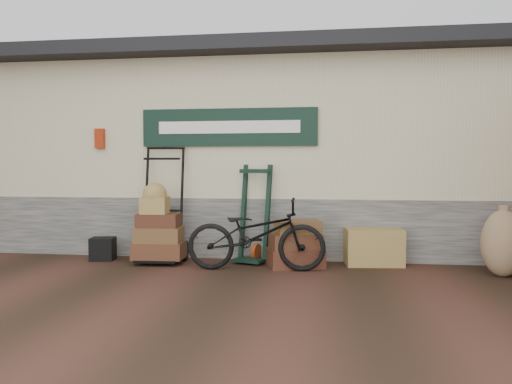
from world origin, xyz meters
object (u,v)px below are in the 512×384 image
green_barrow (254,214)px  bicycle (256,230)px  suitcase_stack (296,243)px  porter_trolley (162,203)px  black_trunk (103,249)px  wicker_hamper (373,246)px

green_barrow → bicycle: size_ratio=0.76×
suitcase_stack → porter_trolley: bearing=175.6°
green_barrow → bicycle: green_barrow is taller
bicycle → black_trunk: bearing=77.6°
suitcase_stack → green_barrow: bearing=155.1°
green_barrow → black_trunk: 2.29m
suitcase_stack → black_trunk: suitcase_stack is taller
suitcase_stack → black_trunk: size_ratio=2.20×
suitcase_stack → bicycle: (-0.50, -0.29, 0.21)m
suitcase_stack → black_trunk: 2.84m
green_barrow → black_trunk: size_ratio=4.19×
porter_trolley → black_trunk: (-0.90, -0.05, -0.68)m
porter_trolley → black_trunk: 1.13m
green_barrow → wicker_hamper: green_barrow is taller
suitcase_stack → bicycle: 0.62m
suitcase_stack → wicker_hamper: suitcase_stack is taller
porter_trolley → suitcase_stack: bearing=-7.7°
wicker_hamper → green_barrow: bearing=-178.7°
suitcase_stack → wicker_hamper: 1.12m
wicker_hamper → black_trunk: 3.91m
green_barrow → suitcase_stack: 0.78m
porter_trolley → green_barrow: porter_trolley is taller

